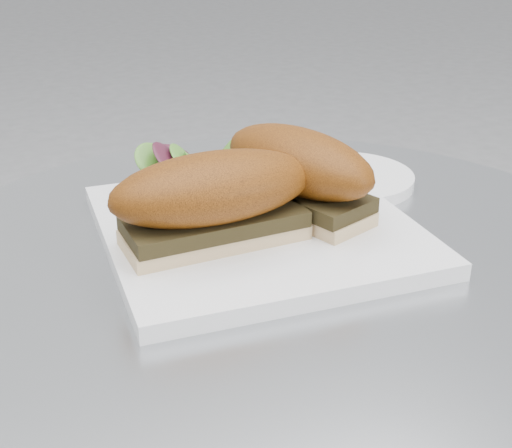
{
  "coord_description": "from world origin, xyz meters",
  "views": [
    {
      "loc": [
        -0.27,
        -0.48,
        1.03
      ],
      "look_at": [
        -0.02,
        0.01,
        0.77
      ],
      "focal_mm": 50.0,
      "sensor_mm": 36.0,
      "label": 1
    }
  ],
  "objects_px": {
    "sandwich_left": "(214,197)",
    "sandwich_right": "(298,170)",
    "plate": "(257,229)",
    "saucer": "(348,179)"
  },
  "relations": [
    {
      "from": "sandwich_left",
      "to": "sandwich_right",
      "type": "xyz_separation_m",
      "value": [
        0.1,
        0.03,
        0.0
      ]
    },
    {
      "from": "sandwich_left",
      "to": "sandwich_right",
      "type": "bearing_deg",
      "value": 16.37
    },
    {
      "from": "plate",
      "to": "sandwich_left",
      "type": "xyz_separation_m",
      "value": [
        -0.05,
        -0.02,
        0.05
      ]
    },
    {
      "from": "sandwich_left",
      "to": "saucer",
      "type": "bearing_deg",
      "value": 26.82
    },
    {
      "from": "sandwich_right",
      "to": "saucer",
      "type": "height_order",
      "value": "sandwich_right"
    },
    {
      "from": "plate",
      "to": "sandwich_left",
      "type": "distance_m",
      "value": 0.07
    },
    {
      "from": "sandwich_left",
      "to": "plate",
      "type": "bearing_deg",
      "value": 23.82
    },
    {
      "from": "plate",
      "to": "sandwich_right",
      "type": "bearing_deg",
      "value": 5.61
    },
    {
      "from": "plate",
      "to": "saucer",
      "type": "relative_size",
      "value": 1.92
    },
    {
      "from": "sandwich_right",
      "to": "plate",
      "type": "bearing_deg",
      "value": -100.65
    }
  ]
}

